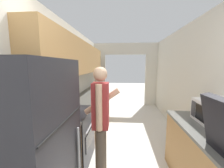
{
  "coord_description": "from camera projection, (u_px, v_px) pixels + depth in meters",
  "views": [
    {
      "loc": [
        -0.1,
        -0.47,
        1.64
      ],
      "look_at": [
        -0.35,
        2.68,
        1.2
      ],
      "focal_mm": 22.0,
      "sensor_mm": 36.0,
      "label": 1
    }
  ],
  "objects": [
    {
      "name": "wall_left",
      "position": [
        70.0,
        72.0,
        2.87
      ],
      "size": [
        0.38,
        7.5,
        2.5
      ],
      "color": "silver",
      "rests_on": "ground_plane"
    },
    {
      "name": "wall_right",
      "position": [
        204.0,
        88.0,
        2.34
      ],
      "size": [
        0.06,
        7.5,
        2.5
      ],
      "color": "silver",
      "rests_on": "ground_plane"
    },
    {
      "name": "wall_far_with_doorway",
      "position": [
        125.0,
        70.0,
        5.55
      ],
      "size": [
        2.91,
        0.06,
        2.5
      ],
      "color": "silver",
      "rests_on": "ground_plane"
    },
    {
      "name": "counter_left",
      "position": [
        91.0,
        109.0,
        3.77
      ],
      "size": [
        0.62,
        3.88,
        0.88
      ],
      "color": "#B2844C",
      "rests_on": "ground_plane"
    },
    {
      "name": "refrigerator",
      "position": [
        25.0,
        162.0,
        1.13
      ],
      "size": [
        0.75,
        0.74,
        1.69
      ],
      "color": "black",
      "rests_on": "ground_plane"
    },
    {
      "name": "range_oven",
      "position": [
        72.0,
        136.0,
        2.31
      ],
      "size": [
        0.66,
        0.77,
        1.02
      ],
      "color": "black",
      "rests_on": "ground_plane"
    },
    {
      "name": "person",
      "position": [
        101.0,
        123.0,
        1.84
      ],
      "size": [
        0.52,
        0.38,
        1.62
      ],
      "rotation": [
        0.0,
        0.0,
        1.59
      ],
      "color": "#4C4238",
      "rests_on": "ground_plane"
    },
    {
      "name": "microwave",
      "position": [
        213.0,
        113.0,
        1.76
      ],
      "size": [
        0.34,
        0.49,
        0.3
      ],
      "color": "white",
      "rests_on": "counter_right"
    }
  ]
}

